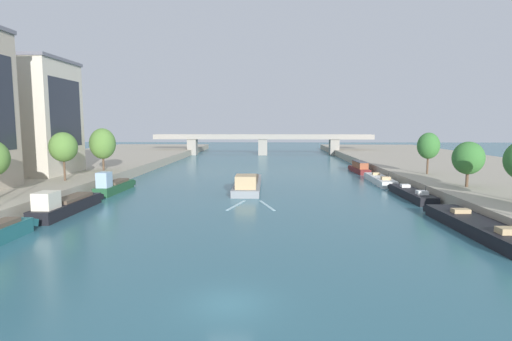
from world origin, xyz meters
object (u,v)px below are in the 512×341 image
(barge_midriver, at_px, (248,183))
(tree_right_end_of_row, at_px, (428,146))
(moored_boat_right_near, at_px, (478,226))
(moored_boat_right_midway, at_px, (359,168))
(moored_boat_right_downstream, at_px, (380,180))
(moored_boat_left_upstream, at_px, (66,205))
(moored_boat_right_second, at_px, (411,194))
(tree_right_third, at_px, (468,158))
(tree_left_third, at_px, (63,147))
(tree_left_past_mid, at_px, (103,144))
(bridge_far, at_px, (263,142))
(moored_boat_left_midway, at_px, (114,186))

(barge_midriver, relative_size, tree_right_end_of_row, 2.87)
(moored_boat_right_near, relative_size, moored_boat_right_midway, 1.46)
(moored_boat_right_downstream, distance_m, moored_boat_right_midway, 14.55)
(moored_boat_left_upstream, height_order, moored_boat_right_second, moored_boat_left_upstream)
(moored_boat_right_near, height_order, moored_boat_right_midway, moored_boat_right_midway)
(moored_boat_right_near, bearing_deg, tree_right_third, 67.47)
(moored_boat_left_upstream, height_order, tree_left_third, tree_left_third)
(barge_midriver, height_order, moored_boat_left_upstream, moored_boat_left_upstream)
(tree_left_third, bearing_deg, tree_right_third, -4.13)
(moored_boat_left_upstream, relative_size, moored_boat_right_downstream, 0.95)
(tree_left_past_mid, height_order, bridge_far, tree_left_past_mid)
(moored_boat_right_second, bearing_deg, moored_boat_right_near, -90.45)
(tree_left_past_mid, bearing_deg, tree_left_third, -91.28)
(moored_boat_left_midway, height_order, moored_boat_right_second, moored_boat_left_midway)
(moored_boat_left_midway, relative_size, moored_boat_right_downstream, 0.80)
(moored_boat_left_midway, bearing_deg, moored_boat_right_near, -26.42)
(moored_boat_left_midway, bearing_deg, moored_boat_right_second, -4.22)
(moored_boat_right_second, xyz_separation_m, tree_right_end_of_row, (6.52, 11.76, 5.65))
(moored_boat_left_midway, xyz_separation_m, tree_left_past_mid, (-6.43, 12.06, 5.36))
(barge_midriver, height_order, moored_boat_right_downstream, barge_midriver)
(tree_left_past_mid, bearing_deg, moored_boat_right_near, -34.46)
(tree_right_third, bearing_deg, tree_left_past_mid, 162.93)
(moored_boat_left_upstream, distance_m, tree_right_third, 47.97)
(moored_boat_right_near, height_order, bridge_far, bridge_far)
(tree_right_third, bearing_deg, bridge_far, 109.66)
(moored_boat_left_midway, bearing_deg, moored_boat_left_upstream, -89.69)
(moored_boat_left_upstream, bearing_deg, moored_boat_right_midway, 44.00)
(moored_boat_right_downstream, xyz_separation_m, tree_left_past_mid, (-46.54, 1.53, 5.76))
(tree_left_past_mid, bearing_deg, moored_boat_right_second, -17.77)
(moored_boat_right_downstream, xyz_separation_m, moored_boat_right_midway, (-0.11, 14.54, 0.41))
(moored_boat_right_near, relative_size, bridge_far, 0.23)
(tree_right_end_of_row, bearing_deg, tree_left_third, -170.26)
(moored_boat_right_second, distance_m, tree_right_end_of_row, 14.58)
(moored_boat_right_second, xyz_separation_m, tree_left_third, (-47.26, 2.53, 5.86))
(moored_boat_right_downstream, bearing_deg, tree_left_past_mid, 178.12)
(barge_midriver, height_order, moored_boat_right_second, barge_midriver)
(bridge_far, bearing_deg, moored_boat_right_downstream, -71.62)
(barge_midriver, distance_m, moored_boat_right_second, 22.83)
(moored_boat_right_second, relative_size, tree_right_third, 2.21)
(barge_midriver, bearing_deg, moored_boat_left_midway, -168.22)
(moored_boat_left_upstream, bearing_deg, barge_midriver, 42.92)
(barge_midriver, relative_size, moored_boat_right_downstream, 1.43)
(tree_left_past_mid, relative_size, tree_right_third, 1.26)
(moored_boat_left_upstream, height_order, moored_boat_right_near, moored_boat_left_upstream)
(moored_boat_right_downstream, bearing_deg, tree_right_end_of_row, -14.26)
(bridge_far, bearing_deg, moored_boat_right_near, -77.35)
(moored_boat_right_near, xyz_separation_m, bridge_far, (-20.53, 91.51, 3.64))
(moored_boat_left_upstream, relative_size, moored_boat_right_near, 0.80)
(barge_midriver, height_order, bridge_far, bridge_far)
(barge_midriver, relative_size, tree_left_past_mid, 2.62)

